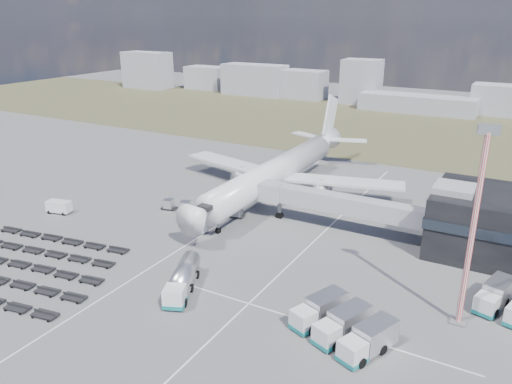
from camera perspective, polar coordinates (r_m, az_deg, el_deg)
The scene contains 15 objects.
ground at distance 81.50m, azimuth -7.83°, elevation -6.95°, with size 420.00×420.00×0.00m, color #565659.
grass_strip at distance 177.19m, azimuth 14.10°, elevation 7.28°, with size 420.00×90.00×0.01m, color #47412B.
lane_markings at distance 78.83m, azimuth -0.76°, elevation -7.72°, with size 47.12×110.00×0.01m.
jet_bridge at distance 88.84m, azimuth 8.31°, elevation -1.11°, with size 30.30×3.80×7.05m.
airliner at distance 105.16m, azimuth 2.63°, elevation 2.53°, with size 51.59×64.53×17.62m.
skyline at distance 212.36m, azimuth 19.67°, elevation 10.90°, with size 293.61×25.09×21.24m.
fuel_tanker at distance 70.52m, azimuth -8.41°, elevation -9.84°, with size 6.90×11.24×3.57m.
pushback_tug at distance 88.36m, azimuth -6.83°, elevation -4.15°, with size 3.51×1.97×1.56m, color silver.
utility_van at distance 103.25m, azimuth -21.59°, elevation -1.61°, with size 4.62×2.09×2.44m, color silver.
catering_truck at distance 107.51m, azimuth 5.40°, elevation 0.67°, with size 2.83×6.16×2.76m.
service_trucks_near at distance 61.76m, azimuth 9.85°, elevation -14.67°, with size 12.61×11.19×3.17m.
service_trucks_far at distance 72.96m, azimuth 27.02°, elevation -10.99°, with size 8.30×9.18×3.11m.
uld_row at distance 96.38m, azimuth -6.18°, elevation -1.83°, with size 16.98×5.33×1.86m.
baggage_dollies at distance 84.56m, azimuth -25.65°, elevation -7.52°, with size 32.75×24.77×0.81m.
floodlight_mast at distance 63.36m, azimuth 23.53°, elevation -4.03°, with size 2.40×1.94×25.09m.
Camera 1 is at (44.92, -57.52, 36.28)m, focal length 35.00 mm.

